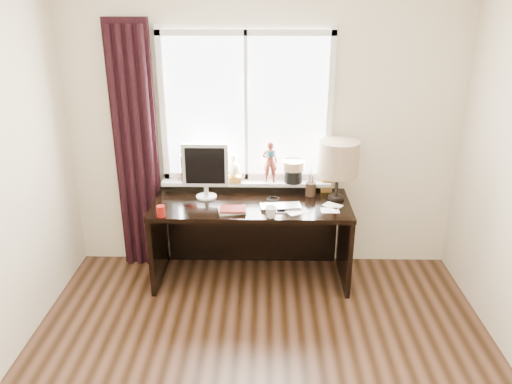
{
  "coord_description": "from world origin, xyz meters",
  "views": [
    {
      "loc": [
        0.02,
        -2.32,
        2.43
      ],
      "look_at": [
        -0.05,
        1.25,
        1.0
      ],
      "focal_mm": 35.0,
      "sensor_mm": 36.0,
      "label": 1
    }
  ],
  "objects_px": {
    "red_cup": "(161,211)",
    "desk": "(251,223)",
    "monitor": "(205,168)",
    "laptop": "(281,206)",
    "mug": "(271,212)",
    "table_lamp": "(338,159)"
  },
  "relations": [
    {
      "from": "red_cup",
      "to": "desk",
      "type": "bearing_deg",
      "value": 28.94
    },
    {
      "from": "red_cup",
      "to": "monitor",
      "type": "distance_m",
      "value": 0.57
    },
    {
      "from": "laptop",
      "to": "mug",
      "type": "xyz_separation_m",
      "value": [
        -0.09,
        -0.19,
        0.03
      ]
    },
    {
      "from": "desk",
      "to": "table_lamp",
      "type": "relative_size",
      "value": 3.27
    },
    {
      "from": "monitor",
      "to": "table_lamp",
      "type": "relative_size",
      "value": 0.94
    },
    {
      "from": "monitor",
      "to": "table_lamp",
      "type": "distance_m",
      "value": 1.14
    },
    {
      "from": "red_cup",
      "to": "monitor",
      "type": "relative_size",
      "value": 0.19
    },
    {
      "from": "desk",
      "to": "table_lamp",
      "type": "distance_m",
      "value": 0.96
    },
    {
      "from": "mug",
      "to": "red_cup",
      "type": "relative_size",
      "value": 1.05
    },
    {
      "from": "mug",
      "to": "red_cup",
      "type": "bearing_deg",
      "value": 180.0
    },
    {
      "from": "desk",
      "to": "red_cup",
      "type": "bearing_deg",
      "value": -151.06
    },
    {
      "from": "laptop",
      "to": "desk",
      "type": "xyz_separation_m",
      "value": [
        -0.25,
        0.21,
        -0.26
      ]
    },
    {
      "from": "desk",
      "to": "monitor",
      "type": "xyz_separation_m",
      "value": [
        -0.4,
        0.01,
        0.52
      ]
    },
    {
      "from": "laptop",
      "to": "desk",
      "type": "height_order",
      "value": "laptop"
    },
    {
      "from": "mug",
      "to": "table_lamp",
      "type": "relative_size",
      "value": 0.18
    },
    {
      "from": "monitor",
      "to": "table_lamp",
      "type": "bearing_deg",
      "value": -0.22
    },
    {
      "from": "laptop",
      "to": "red_cup",
      "type": "xyz_separation_m",
      "value": [
        -0.97,
        -0.19,
        0.03
      ]
    },
    {
      "from": "table_lamp",
      "to": "mug",
      "type": "bearing_deg",
      "value": -144.96
    },
    {
      "from": "red_cup",
      "to": "table_lamp",
      "type": "distance_m",
      "value": 1.55
    },
    {
      "from": "laptop",
      "to": "mug",
      "type": "distance_m",
      "value": 0.21
    },
    {
      "from": "laptop",
      "to": "red_cup",
      "type": "distance_m",
      "value": 0.99
    },
    {
      "from": "red_cup",
      "to": "mug",
      "type": "bearing_deg",
      "value": 0.0
    }
  ]
}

